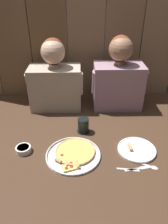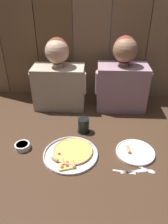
% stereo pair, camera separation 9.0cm
% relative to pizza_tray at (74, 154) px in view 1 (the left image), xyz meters
% --- Properties ---
extents(ground_plane, '(3.20, 3.20, 0.00)m').
position_rel_pizza_tray_xyz_m(ground_plane, '(0.10, 0.12, -0.01)').
color(ground_plane, '#422B1C').
extents(pizza_tray, '(0.34, 0.34, 0.03)m').
position_rel_pizza_tray_xyz_m(pizza_tray, '(0.00, 0.00, 0.00)').
color(pizza_tray, silver).
rests_on(pizza_tray, ground).
extents(dinner_plate, '(0.25, 0.25, 0.03)m').
position_rel_pizza_tray_xyz_m(dinner_plate, '(0.40, 0.03, -0.00)').
color(dinner_plate, white).
rests_on(dinner_plate, ground).
extents(drinking_glass, '(0.09, 0.09, 0.11)m').
position_rel_pizza_tray_xyz_m(drinking_glass, '(0.06, 0.24, 0.04)').
color(drinking_glass, black).
rests_on(drinking_glass, ground).
extents(dipping_bowl, '(0.10, 0.10, 0.04)m').
position_rel_pizza_tray_xyz_m(dipping_bowl, '(-0.32, 0.04, 0.01)').
color(dipping_bowl, white).
rests_on(dipping_bowl, ground).
extents(table_fork, '(0.13, 0.03, 0.01)m').
position_rel_pizza_tray_xyz_m(table_fork, '(0.32, -0.13, -0.01)').
color(table_fork, silver).
rests_on(table_fork, ground).
extents(table_knife, '(0.16, 0.05, 0.01)m').
position_rel_pizza_tray_xyz_m(table_knife, '(0.37, -0.13, -0.01)').
color(table_knife, silver).
rests_on(table_knife, ground).
extents(table_spoon, '(0.13, 0.08, 0.01)m').
position_rel_pizza_tray_xyz_m(table_spoon, '(0.45, -0.11, -0.01)').
color(table_spoon, silver).
rests_on(table_spoon, ground).
extents(diner_left, '(0.45, 0.23, 0.58)m').
position_rel_pizza_tray_xyz_m(diner_left, '(-0.16, 0.62, 0.24)').
color(diner_left, '#B2A38E').
rests_on(diner_left, ground).
extents(diner_right, '(0.43, 0.23, 0.59)m').
position_rel_pizza_tray_xyz_m(diner_right, '(0.36, 0.62, 0.25)').
color(diner_right, gray).
rests_on(diner_right, ground).
extents(wooden_backdrop_wall, '(2.19, 0.03, 1.32)m').
position_rel_pizza_tray_xyz_m(wooden_backdrop_wall, '(0.10, 0.86, 0.65)').
color(wooden_backdrop_wall, '#876849').
rests_on(wooden_backdrop_wall, ground).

